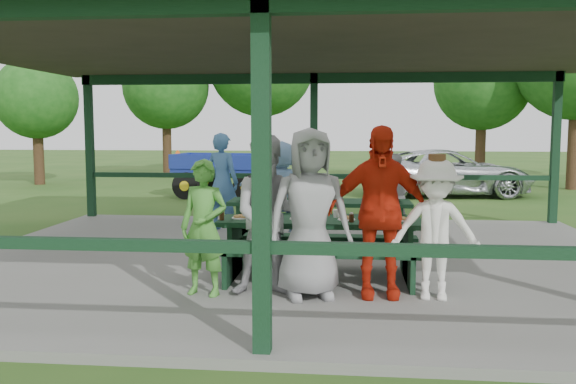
# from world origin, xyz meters

# --- Properties ---
(ground) EXTENTS (90.00, 90.00, 0.00)m
(ground) POSITION_xyz_m (0.00, 0.00, 0.00)
(ground) COLOR #274E18
(ground) RESTS_ON ground
(concrete_slab) EXTENTS (10.00, 8.00, 0.10)m
(concrete_slab) POSITION_xyz_m (0.00, 0.00, 0.05)
(concrete_slab) COLOR slate
(concrete_slab) RESTS_ON ground
(pavilion_structure) EXTENTS (10.60, 8.60, 3.24)m
(pavilion_structure) POSITION_xyz_m (0.00, 0.00, 3.17)
(pavilion_structure) COLOR black
(pavilion_structure) RESTS_ON concrete_slab
(picnic_table_near) EXTENTS (2.54, 1.39, 0.75)m
(picnic_table_near) POSITION_xyz_m (0.37, -1.20, 0.57)
(picnic_table_near) COLOR black
(picnic_table_near) RESTS_ON concrete_slab
(picnic_table_far) EXTENTS (2.86, 1.39, 0.75)m
(picnic_table_far) POSITION_xyz_m (0.27, 0.80, 0.58)
(picnic_table_far) COLOR black
(picnic_table_far) RESTS_ON concrete_slab
(table_setting) EXTENTS (2.37, 0.45, 0.10)m
(table_setting) POSITION_xyz_m (0.24, -1.18, 0.88)
(table_setting) COLOR white
(table_setting) RESTS_ON picnic_table_near
(contestant_green) EXTENTS (0.63, 0.49, 1.55)m
(contestant_green) POSITION_xyz_m (-0.91, -2.09, 0.87)
(contestant_green) COLOR #489534
(contestant_green) RESTS_ON concrete_slab
(contestant_grey_left) EXTENTS (0.98, 0.82, 1.82)m
(contestant_grey_left) POSITION_xyz_m (-0.16, -2.02, 1.01)
(contestant_grey_left) COLOR #98979A
(contestant_grey_left) RESTS_ON concrete_slab
(contestant_grey_mid) EXTENTS (1.06, 0.83, 1.90)m
(contestant_grey_mid) POSITION_xyz_m (0.29, -2.08, 1.05)
(contestant_grey_mid) COLOR gray
(contestant_grey_mid) RESTS_ON concrete_slab
(contestant_red) EXTENTS (1.15, 0.53, 1.93)m
(contestant_red) POSITION_xyz_m (1.05, -1.96, 1.06)
(contestant_red) COLOR red
(contestant_red) RESTS_ON concrete_slab
(contestant_white_fedora) EXTENTS (1.06, 0.67, 1.61)m
(contestant_white_fedora) POSITION_xyz_m (1.67, -2.01, 0.88)
(contestant_white_fedora) COLOR white
(contestant_white_fedora) RESTS_ON concrete_slab
(spectator_lblue) EXTENTS (1.58, 0.58, 1.67)m
(spectator_lblue) POSITION_xyz_m (-0.43, 1.75, 0.94)
(spectator_lblue) COLOR #93BDE4
(spectator_lblue) RESTS_ON concrete_slab
(spectator_blue) EXTENTS (0.77, 0.64, 1.81)m
(spectator_blue) POSITION_xyz_m (-1.61, 2.27, 1.00)
(spectator_blue) COLOR #3C699E
(spectator_blue) RESTS_ON concrete_slab
(spectator_grey) EXTENTS (0.77, 0.64, 1.47)m
(spectator_grey) POSITION_xyz_m (1.44, 1.64, 0.83)
(spectator_grey) COLOR #9B9B9D
(spectator_grey) RESTS_ON concrete_slab
(pickup_truck) EXTENTS (5.15, 2.81, 1.37)m
(pickup_truck) POSITION_xyz_m (3.62, 9.48, 0.68)
(pickup_truck) COLOR silver
(pickup_truck) RESTS_ON ground
(farm_trailer) EXTENTS (3.90, 2.03, 1.35)m
(farm_trailer) POSITION_xyz_m (-2.83, 8.50, 0.67)
(farm_trailer) COLOR navy
(farm_trailer) RESTS_ON ground
(tree_far_left) EXTENTS (3.46, 3.46, 5.41)m
(tree_far_left) POSITION_xyz_m (-6.67, 15.53, 3.66)
(tree_far_left) COLOR #352015
(tree_far_left) RESTS_ON ground
(tree_left) EXTENTS (4.36, 4.36, 6.82)m
(tree_left) POSITION_xyz_m (-2.88, 16.35, 4.62)
(tree_left) COLOR #352015
(tree_left) RESTS_ON ground
(tree_mid) EXTENTS (3.40, 3.40, 5.30)m
(tree_mid) POSITION_xyz_m (5.39, 13.55, 3.59)
(tree_mid) COLOR #352015
(tree_mid) RESTS_ON ground
(tree_edge_left) EXTENTS (2.87, 2.87, 4.48)m
(tree_edge_left) POSITION_xyz_m (-10.20, 11.81, 3.03)
(tree_edge_left) COLOR #352015
(tree_edge_left) RESTS_ON ground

